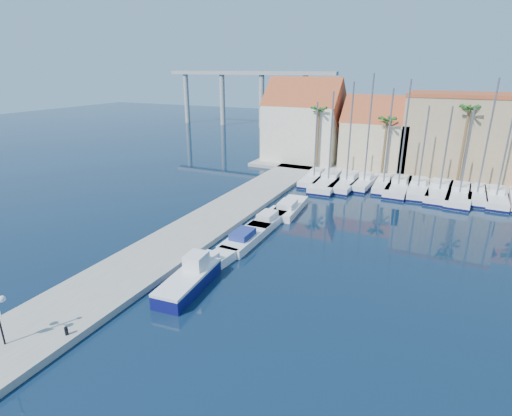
{
  "coord_description": "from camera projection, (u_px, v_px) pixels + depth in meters",
  "views": [
    {
      "loc": [
        11.92,
        -17.27,
        15.33
      ],
      "look_at": [
        -3.19,
        14.28,
        3.0
      ],
      "focal_mm": 28.0,
      "sensor_mm": 36.0,
      "label": 1
    }
  ],
  "objects": [
    {
      "name": "sailboat_10",
      "position": [
        496.0,
        197.0,
        48.11
      ],
      "size": [
        2.56,
        8.95,
        11.06
      ],
      "rotation": [
        0.0,
        0.0,
        -0.02
      ],
      "color": "white",
      "rests_on": "ground"
    },
    {
      "name": "sailboat_3",
      "position": [
        365.0,
        181.0,
        54.44
      ],
      "size": [
        2.67,
        8.24,
        14.69
      ],
      "rotation": [
        0.0,
        0.0,
        -0.06
      ],
      "color": "white",
      "rests_on": "ground"
    },
    {
      "name": "motorboat_west_0",
      "position": [
        210.0,
        263.0,
        32.02
      ],
      "size": [
        2.34,
        5.75,
        1.4
      ],
      "rotation": [
        0.0,
        0.0,
        -0.1
      ],
      "color": "white",
      "rests_on": "ground"
    },
    {
      "name": "palm_0",
      "position": [
        319.0,
        112.0,
        59.79
      ],
      "size": [
        2.6,
        2.6,
        10.15
      ],
      "color": "brown",
      "rests_on": "shore_north"
    },
    {
      "name": "palm_1",
      "position": [
        387.0,
        122.0,
        56.03
      ],
      "size": [
        2.6,
        2.6,
        9.15
      ],
      "color": "brown",
      "rests_on": "shore_north"
    },
    {
      "name": "sailboat_8",
      "position": [
        459.0,
        194.0,
        49.28
      ],
      "size": [
        3.41,
        10.62,
        11.17
      ],
      "rotation": [
        0.0,
        0.0,
        -0.06
      ],
      "color": "white",
      "rests_on": "ground"
    },
    {
      "name": "shore_north",
      "position": [
        428.0,
        171.0,
        61.31
      ],
      "size": [
        54.0,
        16.0,
        0.5
      ],
      "primitive_type": "cube",
      "color": "gray",
      "rests_on": "ground"
    },
    {
      "name": "building_2",
      "position": [
        456.0,
        134.0,
        58.09
      ],
      "size": [
        14.2,
        10.2,
        11.5
      ],
      "color": "tan",
      "rests_on": "shore_north"
    },
    {
      "name": "quay_west",
      "position": [
        200.0,
        228.0,
        39.71
      ],
      "size": [
        6.0,
        77.0,
        0.5
      ],
      "primitive_type": "cube",
      "color": "gray",
      "rests_on": "ground"
    },
    {
      "name": "sailboat_4",
      "position": [
        384.0,
        184.0,
        53.49
      ],
      "size": [
        2.41,
        8.17,
        12.95
      ],
      "rotation": [
        0.0,
        0.0,
        0.03
      ],
      "color": "white",
      "rests_on": "ground"
    },
    {
      "name": "motorboat_west_1",
      "position": [
        246.0,
        238.0,
        36.83
      ],
      "size": [
        2.3,
        7.12,
        1.4
      ],
      "rotation": [
        0.0,
        0.0,
        0.0
      ],
      "color": "white",
      "rests_on": "ground"
    },
    {
      "name": "building_0",
      "position": [
        304.0,
        124.0,
        66.53
      ],
      "size": [
        12.3,
        9.0,
        13.5
      ],
      "color": "beige",
      "rests_on": "shore_north"
    },
    {
      "name": "sailboat_1",
      "position": [
        329.0,
        181.0,
        55.13
      ],
      "size": [
        3.53,
        11.87,
        12.5
      ],
      "rotation": [
        0.0,
        0.0,
        0.04
      ],
      "color": "white",
      "rests_on": "ground"
    },
    {
      "name": "viaduct",
      "position": [
        244.0,
        88.0,
        106.9
      ],
      "size": [
        48.0,
        2.2,
        14.45
      ],
      "color": "#9E9E99",
      "rests_on": "ground"
    },
    {
      "name": "sailboat_5",
      "position": [
        399.0,
        186.0,
        52.66
      ],
      "size": [
        2.81,
        10.13,
        14.08
      ],
      "rotation": [
        0.0,
        0.0,
        -0.01
      ],
      "color": "white",
      "rests_on": "ground"
    },
    {
      "name": "sailboat_0",
      "position": [
        315.0,
        177.0,
        56.71
      ],
      "size": [
        2.74,
        9.3,
        11.07
      ],
      "rotation": [
        0.0,
        0.0,
        0.03
      ],
      "color": "white",
      "rests_on": "ground"
    },
    {
      "name": "bollard",
      "position": [
        66.0,
        331.0,
        23.37
      ],
      "size": [
        0.2,
        0.2,
        0.5
      ],
      "primitive_type": "cylinder",
      "color": "black",
      "rests_on": "quay_west"
    },
    {
      "name": "motorboat_west_3",
      "position": [
        289.0,
        207.0,
        44.78
      ],
      "size": [
        2.92,
        7.64,
        1.4
      ],
      "rotation": [
        0.0,
        0.0,
        0.07
      ],
      "color": "white",
      "rests_on": "ground"
    },
    {
      "name": "fishing_boat",
      "position": [
        190.0,
        279.0,
        29.13
      ],
      "size": [
        2.71,
        6.64,
        2.27
      ],
      "rotation": [
        0.0,
        0.0,
        0.09
      ],
      "color": "#0E1051",
      "rests_on": "ground"
    },
    {
      "name": "sailboat_9",
      "position": [
        477.0,
        194.0,
        49.08
      ],
      "size": [
        2.31,
        8.14,
        14.32
      ],
      "rotation": [
        0.0,
        0.0,
        -0.02
      ],
      "color": "white",
      "rests_on": "ground"
    },
    {
      "name": "ground",
      "position": [
        203.0,
        330.0,
        24.65
      ],
      "size": [
        260.0,
        260.0,
        0.0
      ],
      "primitive_type": "plane",
      "color": "black",
      "rests_on": "ground"
    },
    {
      "name": "building_1",
      "position": [
        377.0,
        136.0,
        62.04
      ],
      "size": [
        10.3,
        8.0,
        11.0
      ],
      "color": "#C6AD8B",
      "rests_on": "shore_north"
    },
    {
      "name": "palm_2",
      "position": [
        469.0,
        111.0,
        51.33
      ],
      "size": [
        2.6,
        2.6,
        11.15
      ],
      "color": "brown",
      "rests_on": "shore_north"
    },
    {
      "name": "sailboat_6",
      "position": [
        418.0,
        188.0,
        51.83
      ],
      "size": [
        3.16,
        9.78,
        11.0
      ],
      "rotation": [
        0.0,
        0.0,
        0.06
      ],
      "color": "white",
      "rests_on": "ground"
    },
    {
      "name": "sailboat_7",
      "position": [
        440.0,
        191.0,
        50.57
      ],
      "size": [
        3.32,
        10.57,
        11.08
      ],
      "rotation": [
        0.0,
        0.0,
        -0.05
      ],
      "color": "white",
      "rests_on": "ground"
    },
    {
      "name": "sailboat_2",
      "position": [
        347.0,
        182.0,
        54.63
      ],
      "size": [
        3.02,
        10.4,
        13.7
      ],
      "rotation": [
        0.0,
        0.0,
        -0.03
      ],
      "color": "white",
      "rests_on": "ground"
    },
    {
      "name": "motorboat_west_2",
      "position": [
        270.0,
        219.0,
        41.36
      ],
      "size": [
        2.19,
        6.67,
        1.4
      ],
      "rotation": [
        0.0,
        0.0,
        -0.01
      ],
      "color": "white",
      "rests_on": "ground"
    }
  ]
}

